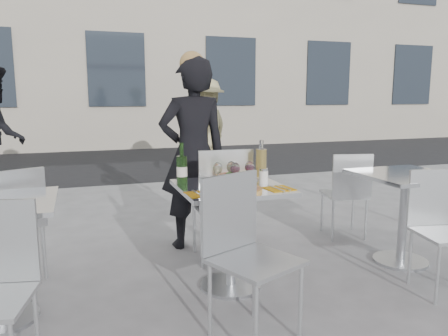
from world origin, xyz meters
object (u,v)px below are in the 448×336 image
object	(u,v)px
pizza_near	(235,189)
wineglass_red_a	(235,169)
salad_plate	(235,178)
carafe	(261,163)
pedestrian_b	(206,129)
pizza_far	(236,177)
wineglass_white_a	(218,169)
side_chair_lfar	(15,215)
woman_diner	(193,154)
side_table_right	(404,199)
napkin_right	(279,188)
chair_near	(243,242)
napkin_left	(201,194)
main_table	(231,215)
side_chair_rfar	(348,188)
wineglass_red_b	(250,168)
wine_bottle	(182,168)
wineglass_white_b	(231,168)
chair_far	(223,196)
sugar_shaker	(263,176)
side_chair_rnear	(440,220)

from	to	relation	value
pizza_near	wineglass_red_a	bearing A→B (deg)	70.67
salad_plate	carafe	bearing A→B (deg)	23.67
pedestrian_b	pizza_far	distance (m)	3.96
wineglass_white_a	side_chair_lfar	bearing A→B (deg)	159.46
woman_diner	pizza_near	distance (m)	1.12
carafe	pizza_far	bearing A→B (deg)	172.71
woman_diner	pizza_far	world-z (taller)	woman_diner
side_table_right	napkin_right	size ratio (longest dim) A/B	3.74
chair_near	napkin_left	world-z (taller)	chair_near
main_table	napkin_right	size ratio (longest dim) A/B	3.74
side_chair_rfar	salad_plate	distance (m)	1.52
pizza_far	wineglass_red_b	size ratio (longest dim) A/B	2.17
wine_bottle	wineglass_white_a	bearing A→B (deg)	-20.00
side_chair_lfar	pedestrian_b	bearing A→B (deg)	-148.46
napkin_right	wineglass_white_b	bearing A→B (deg)	122.73
side_chair_rfar	wineglass_red_b	distance (m)	1.45
wineglass_white_b	wineglass_red_b	xyz separation A→B (m)	(0.13, -0.03, 0.00)
main_table	side_table_right	world-z (taller)	same
chair_far	wineglass_red_b	bearing A→B (deg)	103.58
pedestrian_b	sugar_shaker	xyz separation A→B (m)	(-0.76, -4.07, -0.02)
side_chair_rnear	chair_far	bearing A→B (deg)	155.27
pedestrian_b	napkin_left	xyz separation A→B (m)	(-1.28, -4.26, -0.07)
chair_near	carafe	distance (m)	0.96
chair_far	wineglass_white_a	bearing A→B (deg)	71.62
wineglass_white_b	wineglass_red_a	size ratio (longest dim) A/B	1.00
side_chair_rfar	napkin_right	size ratio (longest dim) A/B	4.17
woman_diner	pedestrian_b	bearing A→B (deg)	-111.26
wineglass_red_a	pizza_near	bearing A→B (deg)	-109.33
wineglass_red_a	napkin_left	distance (m)	0.40
carafe	wineglass_white_a	xyz separation A→B (m)	(-0.38, -0.12, -0.01)
carafe	wineglass_red_a	bearing A→B (deg)	-148.81
chair_near	pedestrian_b	size ratio (longest dim) A/B	0.56
woman_diner	pedestrian_b	size ratio (longest dim) A/B	1.03
chair_near	wineglass_red_a	size ratio (longest dim) A/B	5.88
chair_far	side_chair_rfar	bearing A→B (deg)	-166.75
napkin_left	side_chair_rfar	bearing A→B (deg)	21.66
chair_near	pizza_near	size ratio (longest dim) A/B	2.61
salad_plate	napkin_left	distance (m)	0.43
main_table	pizza_far	bearing A→B (deg)	61.54
side_chair_rfar	napkin_right	distance (m)	1.47
carafe	wineglass_white_b	world-z (taller)	carafe
main_table	side_table_right	bearing A→B (deg)	0.00
pizza_near	sugar_shaker	bearing A→B (deg)	31.95
pizza_near	wineglass_white_a	bearing A→B (deg)	100.42
sugar_shaker	wineglass_red_a	xyz separation A→B (m)	(-0.21, 0.02, 0.06)
main_table	woman_diner	xyz separation A→B (m)	(-0.02, 0.95, 0.31)
sugar_shaker	wineglass_red_b	xyz separation A→B (m)	(-0.09, 0.05, 0.06)
pizza_far	napkin_right	xyz separation A→B (m)	(0.15, -0.42, -0.01)
side_table_right	pizza_near	world-z (taller)	pizza_near
pizza_near	wineglass_white_b	xyz separation A→B (m)	(0.06, 0.25, 0.10)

